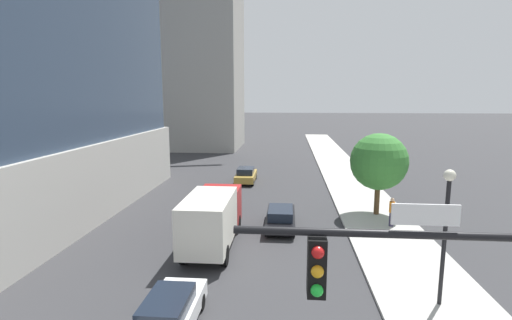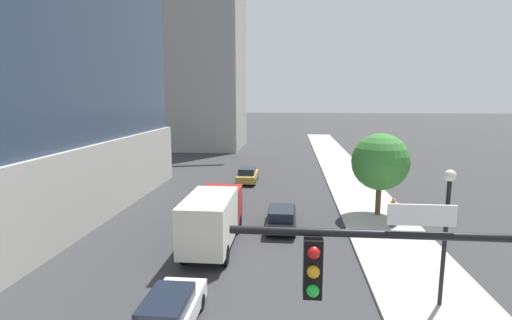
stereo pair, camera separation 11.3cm
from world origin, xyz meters
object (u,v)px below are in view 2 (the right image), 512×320
object	(u,v)px
car_white	(168,315)
box_truck	(213,217)
pedestrian_orange_shirt	(393,212)
street_lamp	(447,217)
construction_building	(194,43)
traffic_light_pole	(425,317)
street_tree	(380,162)
car_gold	(247,175)
car_black	(281,217)

from	to	relation	value
car_white	box_truck	bearing A→B (deg)	90.00
car_white	pedestrian_orange_shirt	world-z (taller)	pedestrian_orange_shirt
street_lamp	car_white	world-z (taller)	street_lamp
construction_building	traffic_light_pole	distance (m)	59.14
construction_building	street_tree	world-z (taller)	construction_building
box_truck	pedestrian_orange_shirt	bearing A→B (deg)	21.05
box_truck	construction_building	bearing A→B (deg)	105.20
street_lamp	car_gold	xyz separation A→B (m)	(-10.01, 21.50, -2.97)
construction_building	traffic_light_pole	size ratio (longest dim) A/B	6.04
car_black	car_gold	bearing A→B (deg)	105.71
car_white	box_truck	xyz separation A→B (m)	(0.00, 7.74, 1.05)
car_white	car_gold	world-z (taller)	car_gold
construction_building	car_gold	size ratio (longest dim) A/B	8.67
car_gold	car_black	size ratio (longest dim) A/B	0.94
traffic_light_pole	car_gold	size ratio (longest dim) A/B	1.44
traffic_light_pole	box_truck	xyz separation A→B (m)	(-6.47, 13.33, -2.66)
car_gold	box_truck	distance (m)	16.37
traffic_light_pole	street_lamp	world-z (taller)	traffic_light_pole
traffic_light_pole	car_white	distance (m)	9.32
traffic_light_pole	pedestrian_orange_shirt	xyz separation A→B (m)	(4.05, 17.38, -3.34)
construction_building	box_truck	world-z (taller)	construction_building
street_tree	pedestrian_orange_shirt	bearing A→B (deg)	-81.85
car_black	pedestrian_orange_shirt	distance (m)	6.93
car_white	box_truck	distance (m)	7.81
construction_building	car_black	distance (m)	44.05
street_tree	car_black	distance (m)	7.86
car_gold	car_white	bearing A→B (deg)	-90.00
traffic_light_pole	street_lamp	xyz separation A→B (m)	(3.53, 8.16, -0.74)
construction_building	car_white	xyz separation A→B (m)	(11.34, -49.48, -15.89)
street_lamp	pedestrian_orange_shirt	bearing A→B (deg)	86.80
car_white	traffic_light_pole	bearing A→B (deg)	-40.77
car_black	box_truck	bearing A→B (deg)	-136.20
street_lamp	car_gold	world-z (taller)	street_lamp
construction_building	car_black	size ratio (longest dim) A/B	8.14
street_lamp	box_truck	bearing A→B (deg)	152.68
street_lamp	car_gold	bearing A→B (deg)	114.95
traffic_light_pole	street_tree	world-z (taller)	traffic_light_pole
construction_building	street_tree	size ratio (longest dim) A/B	6.74
street_lamp	car_white	size ratio (longest dim) A/B	1.15
car_white	car_gold	distance (m)	24.08
car_black	street_lamp	bearing A→B (deg)	-53.53
traffic_light_pole	car_black	world-z (taller)	traffic_light_pole
box_truck	street_lamp	bearing A→B (deg)	-27.32
street_lamp	box_truck	world-z (taller)	street_lamp
traffic_light_pole	construction_building	bearing A→B (deg)	107.93
street_lamp	car_black	world-z (taller)	street_lamp
car_gold	pedestrian_orange_shirt	world-z (taller)	pedestrian_orange_shirt
construction_building	car_gold	world-z (taller)	construction_building
street_lamp	construction_building	bearing A→B (deg)	114.47
traffic_light_pole	pedestrian_orange_shirt	bearing A→B (deg)	76.89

